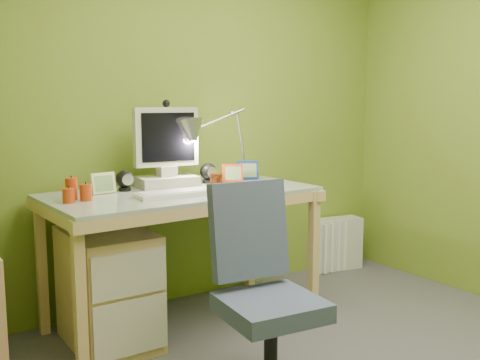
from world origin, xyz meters
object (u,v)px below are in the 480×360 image
desk (182,259)px  radiator (336,244)px  desk_lamp (231,129)px  monitor (166,140)px  task_chair (271,307)px

desk → radiator: bearing=9.9°
desk_lamp → desk: bearing=-160.3°
radiator → desk_lamp: bearing=-162.8°
monitor → desk_lamp: desk_lamp is taller
task_chair → radiator: bearing=44.5°
desk → monitor: 0.69m
desk_lamp → radiator: bearing=5.5°
monitor → desk_lamp: bearing=6.0°
desk → desk_lamp: 0.86m
task_chair → radiator: 2.00m
task_chair → radiator: task_chair is taller
desk → monitor: monitor is taller
desk → task_chair: bearing=-95.8°
radiator → desk: bearing=-158.3°
monitor → desk_lamp: (0.45, 0.00, 0.05)m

